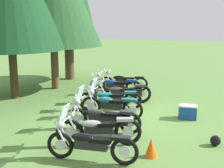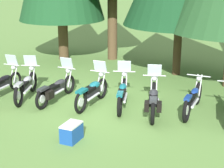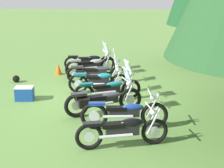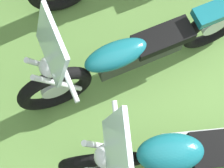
% 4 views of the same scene
% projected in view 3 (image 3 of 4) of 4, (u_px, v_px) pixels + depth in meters
% --- Properties ---
extents(ground_plane, '(80.00, 80.00, 0.00)m').
position_uv_depth(ground_plane, '(102.00, 97.00, 11.88)').
color(ground_plane, '#608C42').
extents(motorcycle_0, '(0.66, 2.24, 1.35)m').
position_uv_depth(motorcycle_0, '(90.00, 61.00, 15.27)').
color(motorcycle_0, black).
rests_on(motorcycle_0, ground_plane).
extents(motorcycle_1, '(1.08, 2.13, 1.38)m').
position_uv_depth(motorcycle_1, '(92.00, 65.00, 14.38)').
color(motorcycle_1, black).
rests_on(motorcycle_1, ground_plane).
extents(motorcycle_2, '(0.71, 2.35, 1.35)m').
position_uv_depth(motorcycle_2, '(96.00, 72.00, 13.36)').
color(motorcycle_2, black).
rests_on(motorcycle_2, ground_plane).
extents(motorcycle_3, '(0.70, 2.19, 1.37)m').
position_uv_depth(motorcycle_3, '(100.00, 80.00, 12.13)').
color(motorcycle_3, black).
rests_on(motorcycle_3, ground_plane).
extents(motorcycle_4, '(1.11, 2.21, 1.36)m').
position_uv_depth(motorcycle_4, '(109.00, 89.00, 11.27)').
color(motorcycle_4, black).
rests_on(motorcycle_4, ground_plane).
extents(motorcycle_5, '(1.14, 2.29, 1.38)m').
position_uv_depth(motorcycle_5, '(103.00, 100.00, 10.20)').
color(motorcycle_5, black).
rests_on(motorcycle_5, ground_plane).
extents(motorcycle_6, '(0.75, 2.38, 1.03)m').
position_uv_depth(motorcycle_6, '(125.00, 113.00, 9.18)').
color(motorcycle_6, black).
rests_on(motorcycle_6, ground_plane).
extents(motorcycle_7, '(0.84, 2.23, 0.99)m').
position_uv_depth(motorcycle_7, '(123.00, 130.00, 8.15)').
color(motorcycle_7, black).
rests_on(motorcycle_7, ground_plane).
extents(picnic_cooler, '(0.44, 0.64, 0.47)m').
position_uv_depth(picnic_cooler, '(25.00, 93.00, 11.48)').
color(picnic_cooler, '#19479E').
rests_on(picnic_cooler, ground_plane).
extents(traffic_cone, '(0.32, 0.32, 0.48)m').
position_uv_depth(traffic_cone, '(58.00, 69.00, 14.69)').
color(traffic_cone, '#EA590F').
rests_on(traffic_cone, ground_plane).
extents(dropped_helmet, '(0.28, 0.28, 0.28)m').
position_uv_depth(dropped_helmet, '(16.00, 79.00, 13.57)').
color(dropped_helmet, black).
rests_on(dropped_helmet, ground_plane).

